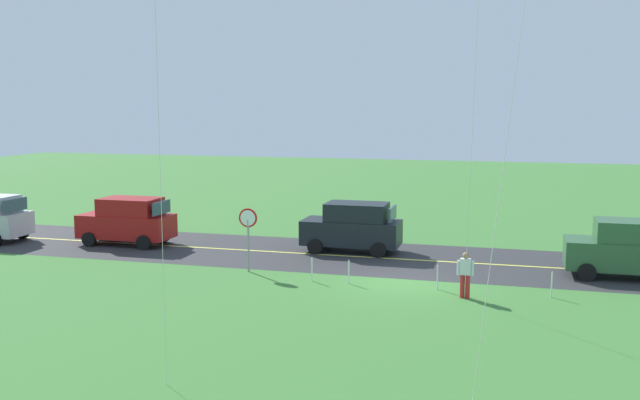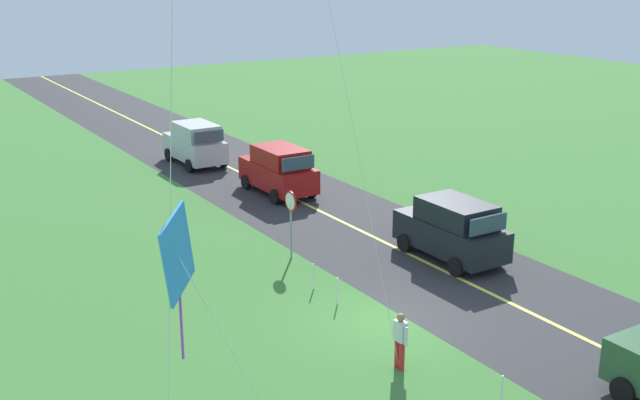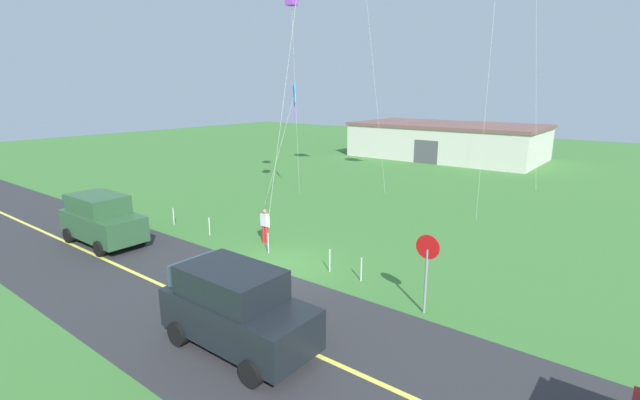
{
  "view_description": "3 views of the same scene",
  "coord_description": "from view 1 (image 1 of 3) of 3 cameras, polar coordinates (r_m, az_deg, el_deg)",
  "views": [
    {
      "loc": [
        -3.94,
        25.76,
        6.59
      ],
      "look_at": [
        2.34,
        2.88,
        3.41
      ],
      "focal_mm": 39.71,
      "sensor_mm": 36.0,
      "label": 1
    },
    {
      "loc": [
        -17.27,
        13.34,
        10.39
      ],
      "look_at": [
        1.68,
        1.44,
        3.61
      ],
      "focal_mm": 44.23,
      "sensor_mm": 36.0,
      "label": 2
    },
    {
      "loc": [
        11.37,
        -12.18,
        6.78
      ],
      "look_at": [
        0.66,
        1.59,
        2.49
      ],
      "focal_mm": 25.06,
      "sensor_mm": 36.0,
      "label": 3
    }
  ],
  "objects": [
    {
      "name": "road_centre_stripe",
      "position": [
        30.74,
        7.64,
        -4.8
      ],
      "size": [
        120.0,
        0.16,
        0.0
      ],
      "primitive_type": "cube",
      "color": "#E5E04C",
      "rests_on": "asphalt_road"
    },
    {
      "name": "stop_sign",
      "position": [
        28.16,
        -5.81,
        -2.19
      ],
      "size": [
        0.76,
        0.08,
        2.56
      ],
      "color": "gray",
      "rests_on": "ground"
    },
    {
      "name": "fence_post_4",
      "position": [
        26.79,
        -0.66,
        -5.61
      ],
      "size": [
        0.05,
        0.05,
        0.9
      ],
      "primitive_type": "cylinder",
      "color": "silver",
      "rests_on": "ground"
    },
    {
      "name": "car_parked_east_near",
      "position": [
        34.86,
        -15.24,
        -1.6
      ],
      "size": [
        4.4,
        2.12,
        2.24
      ],
      "color": "maroon",
      "rests_on": "ground"
    },
    {
      "name": "asphalt_road",
      "position": [
        30.74,
        7.64,
        -4.81
      ],
      "size": [
        120.0,
        7.0,
        0.0
      ],
      "primitive_type": "cube",
      "color": "#2D2D30",
      "rests_on": "ground"
    },
    {
      "name": "car_suv_foreground",
      "position": [
        31.98,
        2.67,
        -2.16
      ],
      "size": [
        4.4,
        2.12,
        2.24
      ],
      "color": "black",
      "rests_on": "ground"
    },
    {
      "name": "fence_post_3",
      "position": [
        26.44,
        2.33,
        -5.8
      ],
      "size": [
        0.05,
        0.05,
        0.9
      ],
      "primitive_type": "cylinder",
      "color": "silver",
      "rests_on": "ground"
    },
    {
      "name": "person_adult_near",
      "position": [
        24.91,
        11.63,
        -5.81
      ],
      "size": [
        0.58,
        0.22,
        1.6
      ],
      "rotation": [
        0.0,
        0.0,
        4.27
      ],
      "color": "red",
      "rests_on": "ground"
    },
    {
      "name": "fence_post_1",
      "position": [
        25.85,
        18.17,
        -6.5
      ],
      "size": [
        0.05,
        0.05,
        0.9
      ],
      "primitive_type": "cylinder",
      "color": "silver",
      "rests_on": "ground"
    },
    {
      "name": "ground_plane",
      "position": [
        26.9,
        6.48,
        -6.71
      ],
      "size": [
        120.0,
        120.0,
        0.1
      ],
      "primitive_type": "cube",
      "color": "#3D7533"
    },
    {
      "name": "fence_post_2",
      "position": [
        25.93,
        9.44,
        -6.17
      ],
      "size": [
        0.05,
        0.05,
        0.9
      ],
      "primitive_type": "cylinder",
      "color": "silver",
      "rests_on": "ground"
    },
    {
      "name": "car_parked_west_near",
      "position": [
        29.58,
        23.52,
        -3.6
      ],
      "size": [
        4.4,
        2.12,
        2.24
      ],
      "color": "#2D5633",
      "rests_on": "ground"
    }
  ]
}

